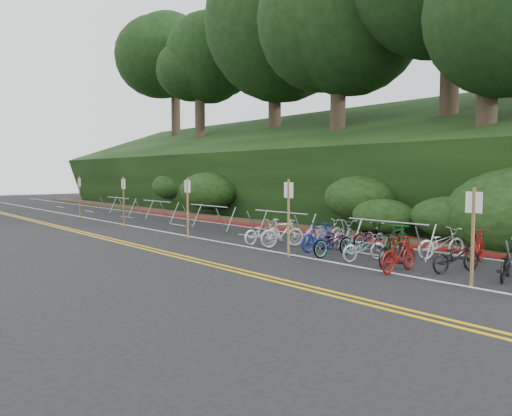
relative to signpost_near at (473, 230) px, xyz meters
The scene contains 10 objects.
ground 1.91m from the signpost_near, 144.40° to the left, with size 120.00×120.00×0.00m, color black.
road_markings 10.97m from the signpost_near, 92.43° to the left, with size 7.47×80.00×0.01m.
red_curb 13.65m from the signpost_near, 70.19° to the left, with size 0.25×28.00×0.10m, color maroon.
embankment 23.13m from the signpost_near, 59.09° to the left, with size 14.30×48.14×9.11m.
tree_cluster 26.45m from the signpost_near, 69.21° to the left, with size 32.51×54.09×18.49m.
bike_racks_rest 13.92m from the signpost_near, 82.13° to the left, with size 1.14×23.00×1.17m.
signpost_near is the anchor object (origin of this frame).
signposts_rest 14.79m from the signpost_near, 91.92° to the left, with size 0.08×18.40×2.50m.
bike_front 2.27m from the signpost_near, 86.10° to the left, with size 1.68×0.48×1.01m, color maroon.
bike_valet 3.68m from the signpost_near, 58.12° to the left, with size 3.31×12.61×1.07m.
Camera 1 is at (-10.32, -6.47, 2.69)m, focal length 35.00 mm.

